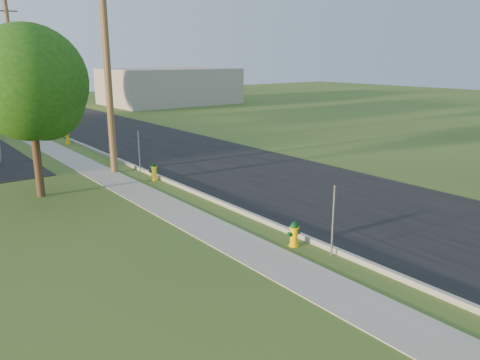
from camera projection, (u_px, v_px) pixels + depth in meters
name	position (u px, v px, depth m)	size (l,w,h in m)	color
road	(296.00, 186.00, 19.75)	(8.00, 120.00, 0.02)	black
curb	(218.00, 201.00, 17.38)	(0.15, 120.00, 0.15)	gray
sidewalk	(177.00, 212.00, 16.37)	(1.50, 120.00, 0.03)	gray
utility_pole_mid	(107.00, 64.00, 20.87)	(1.40, 0.32, 9.80)	brown
utility_pole_far	(13.00, 64.00, 34.74)	(1.40, 0.32, 9.50)	brown
sign_post_near	(333.00, 222.00, 12.54)	(0.05, 0.04, 2.00)	gray
sign_post_mid	(139.00, 153.00, 21.61)	(0.05, 0.04, 2.00)	gray
sign_post_far	(58.00, 124.00, 30.98)	(0.05, 0.04, 2.00)	gray
distant_building	(169.00, 86.00, 54.05)	(14.00, 10.00, 4.00)	gray
tree_verge	(33.00, 87.00, 17.24)	(4.30, 4.30, 6.52)	#3D2B19
hydrant_near	(294.00, 234.00, 13.38)	(0.39, 0.35, 0.76)	#FFBC00
hydrant_mid	(154.00, 171.00, 20.56)	(0.42, 0.38, 0.83)	yellow
hydrant_far	(67.00, 138.00, 29.16)	(0.42, 0.37, 0.81)	yellow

